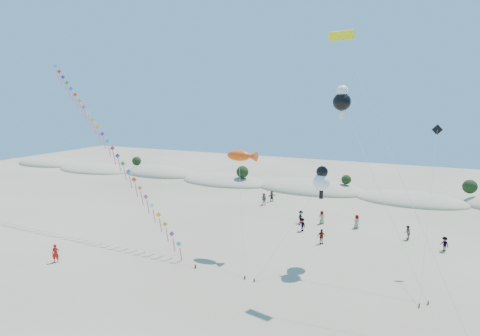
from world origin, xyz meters
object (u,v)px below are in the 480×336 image
(kite_train, at_px, (108,143))
(flyer_foreground, at_px, (56,253))
(fish_kite, at_px, (242,156))
(parafoil_kite, at_px, (344,42))

(kite_train, distance_m, flyer_foreground, 13.52)
(kite_train, xyz_separation_m, fish_kite, (16.37, 0.92, -0.62))
(fish_kite, distance_m, parafoil_kite, 14.45)
(fish_kite, xyz_separation_m, flyer_foreground, (-14.92, -10.31, -8.98))
(flyer_foreground, bearing_deg, parafoil_kite, -19.86)
(kite_train, relative_size, fish_kite, 2.61)
(kite_train, distance_m, fish_kite, 16.41)
(fish_kite, distance_m, flyer_foreground, 20.24)
(parafoil_kite, bearing_deg, fish_kite, 165.87)
(fish_kite, bearing_deg, kite_train, -176.79)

